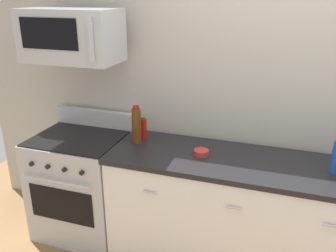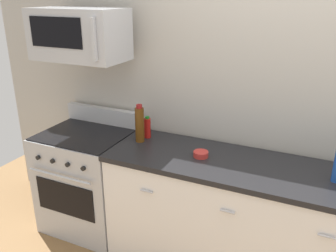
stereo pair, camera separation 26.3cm
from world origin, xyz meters
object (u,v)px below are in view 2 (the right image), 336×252
Objects in this scene: bottle_hot_sauce_red at (147,128)px; bowl_red_small at (201,154)px; microwave at (79,34)px; bottle_wine_amber at (140,124)px; range_oven at (89,179)px.

bottle_hot_sauce_red reaches higher than bowl_red_small.
bowl_red_small is (1.07, -0.06, -0.81)m from microwave.
bottle_hot_sauce_red is (0.02, 0.10, -0.06)m from bottle_wine_amber.
bowl_red_small is (1.07, -0.01, 0.47)m from range_oven.
microwave is 0.92m from bottle_hot_sauce_red.
range_oven is 1.44× the size of microwave.
microwave is at bearing -178.94° from bottle_wine_amber.
microwave is 0.86m from bottle_wine_amber.
range_oven is 5.81× the size of bottle_hot_sauce_red.
microwave reaches higher than bowl_red_small.
bottle_wine_amber is 0.57m from bowl_red_small.
microwave is at bearing 89.71° from range_oven.
bottle_wine_amber is at bearing 173.24° from bowl_red_small.
range_oven is at bearing -174.01° from bottle_wine_amber.
bottle_hot_sauce_red is (0.53, 0.15, 0.54)m from range_oven.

